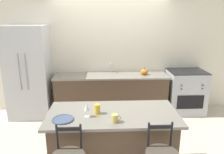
{
  "coord_description": "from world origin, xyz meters",
  "views": [
    {
      "loc": [
        -0.19,
        -4.22,
        2.15
      ],
      "look_at": [
        -0.02,
        -0.63,
        1.12
      ],
      "focal_mm": 35.0,
      "sensor_mm": 36.0,
      "label": 1
    }
  ],
  "objects_px": {
    "coffee_mug": "(115,118)",
    "tumbler_cup": "(97,109)",
    "oven_range": "(185,92)",
    "dinner_plate": "(63,119)",
    "refrigerator": "(29,72)",
    "wine_glass": "(87,107)",
    "pumpkin_decoration": "(144,72)"
  },
  "relations": [
    {
      "from": "oven_range",
      "to": "pumpkin_decoration",
      "type": "distance_m",
      "value": 1.06
    },
    {
      "from": "coffee_mug",
      "to": "tumbler_cup",
      "type": "bearing_deg",
      "value": 131.21
    },
    {
      "from": "coffee_mug",
      "to": "pumpkin_decoration",
      "type": "height_order",
      "value": "pumpkin_decoration"
    },
    {
      "from": "dinner_plate",
      "to": "coffee_mug",
      "type": "height_order",
      "value": "coffee_mug"
    },
    {
      "from": "dinner_plate",
      "to": "wine_glass",
      "type": "xyz_separation_m",
      "value": [
        0.29,
        0.07,
        0.12
      ]
    },
    {
      "from": "oven_range",
      "to": "pumpkin_decoration",
      "type": "bearing_deg",
      "value": 179.72
    },
    {
      "from": "dinner_plate",
      "to": "tumbler_cup",
      "type": "bearing_deg",
      "value": 21.08
    },
    {
      "from": "oven_range",
      "to": "dinner_plate",
      "type": "height_order",
      "value": "oven_range"
    },
    {
      "from": "refrigerator",
      "to": "pumpkin_decoration",
      "type": "bearing_deg",
      "value": 0.39
    },
    {
      "from": "refrigerator",
      "to": "dinner_plate",
      "type": "distance_m",
      "value": 2.37
    },
    {
      "from": "coffee_mug",
      "to": "tumbler_cup",
      "type": "relative_size",
      "value": 0.89
    },
    {
      "from": "pumpkin_decoration",
      "to": "refrigerator",
      "type": "bearing_deg",
      "value": -179.61
    },
    {
      "from": "tumbler_cup",
      "to": "pumpkin_decoration",
      "type": "xyz_separation_m",
      "value": [
        0.98,
        1.97,
        -0.03
      ]
    },
    {
      "from": "refrigerator",
      "to": "dinner_plate",
      "type": "height_order",
      "value": "refrigerator"
    },
    {
      "from": "refrigerator",
      "to": "oven_range",
      "type": "xyz_separation_m",
      "value": [
        3.41,
        0.01,
        -0.49
      ]
    },
    {
      "from": "coffee_mug",
      "to": "wine_glass",
      "type": "bearing_deg",
      "value": 155.34
    },
    {
      "from": "pumpkin_decoration",
      "to": "coffee_mug",
      "type": "bearing_deg",
      "value": -109.09
    },
    {
      "from": "refrigerator",
      "to": "wine_glass",
      "type": "bearing_deg",
      "value": -56.45
    },
    {
      "from": "refrigerator",
      "to": "dinner_plate",
      "type": "bearing_deg",
      "value": -63.19
    },
    {
      "from": "oven_range",
      "to": "pumpkin_decoration",
      "type": "xyz_separation_m",
      "value": [
        -0.95,
        0.0,
        0.47
      ]
    },
    {
      "from": "pumpkin_decoration",
      "to": "wine_glass",
      "type": "bearing_deg",
      "value": -118.32
    },
    {
      "from": "refrigerator",
      "to": "pumpkin_decoration",
      "type": "relative_size",
      "value": 12.06
    },
    {
      "from": "oven_range",
      "to": "dinner_plate",
      "type": "relative_size",
      "value": 3.63
    },
    {
      "from": "dinner_plate",
      "to": "coffee_mug",
      "type": "xyz_separation_m",
      "value": [
        0.63,
        -0.08,
        0.04
      ]
    },
    {
      "from": "refrigerator",
      "to": "pumpkin_decoration",
      "type": "height_order",
      "value": "refrigerator"
    },
    {
      "from": "refrigerator",
      "to": "oven_range",
      "type": "height_order",
      "value": "refrigerator"
    },
    {
      "from": "dinner_plate",
      "to": "coffee_mug",
      "type": "distance_m",
      "value": 0.63
    },
    {
      "from": "dinner_plate",
      "to": "pumpkin_decoration",
      "type": "bearing_deg",
      "value": 56.81
    },
    {
      "from": "refrigerator",
      "to": "wine_glass",
      "type": "height_order",
      "value": "refrigerator"
    },
    {
      "from": "dinner_plate",
      "to": "oven_range",
      "type": "bearing_deg",
      "value": 42.2
    },
    {
      "from": "oven_range",
      "to": "tumbler_cup",
      "type": "relative_size",
      "value": 7.65
    },
    {
      "from": "dinner_plate",
      "to": "pumpkin_decoration",
      "type": "xyz_separation_m",
      "value": [
        1.39,
        2.13,
        0.02
      ]
    }
  ]
}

